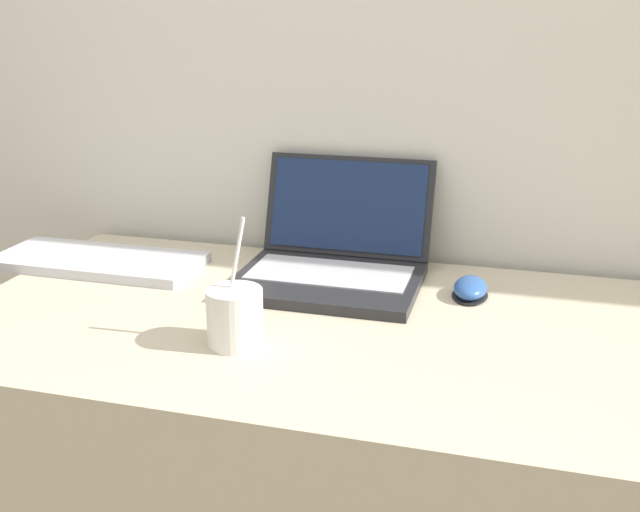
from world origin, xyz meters
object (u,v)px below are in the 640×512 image
at_px(laptop, 334,257).
at_px(external_keyboard, 99,261).
at_px(computer_mouse, 470,289).
at_px(drink_cup, 235,316).

xyz_separation_m(laptop, external_keyboard, (-0.48, -0.06, -0.03)).
distance_m(computer_mouse, external_keyboard, 0.74).
bearing_deg(laptop, external_keyboard, -173.09).
distance_m(drink_cup, external_keyboard, 0.49).
relative_size(computer_mouse, external_keyboard, 0.25).
height_order(laptop, external_keyboard, laptop).
xyz_separation_m(drink_cup, external_keyboard, (-0.41, 0.27, -0.04)).
bearing_deg(laptop, drink_cup, -102.21).
bearing_deg(external_keyboard, drink_cup, -34.03).
height_order(computer_mouse, external_keyboard, computer_mouse).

